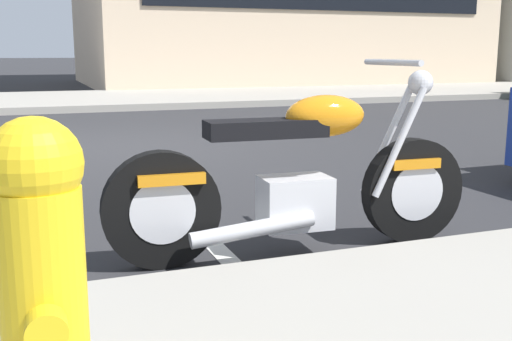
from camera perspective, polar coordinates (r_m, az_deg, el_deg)
The scene contains 5 objects.
ground_plane at distance 7.75m, azimuth -12.78°, elevation 2.04°, with size 260.00×260.00×0.00m, color #28282B.
sidewalk_far_curb at distance 19.78m, azimuth 20.81°, elevation 7.07°, with size 120.00×5.00×0.14m, color gray.
parking_stall_stripe at distance 3.77m, azimuth -3.86°, elevation -6.98°, with size 0.12×2.20×0.01m, color silver.
parked_motorcycle at distance 3.54m, azimuth 4.04°, elevation -0.98°, with size 2.20×0.62×1.12m.
fire_hydrant at distance 1.67m, azimuth -19.26°, elevation -9.25°, with size 0.24×0.36×0.87m.
Camera 1 is at (-1.02, -7.59, 1.16)m, focal length 43.05 mm.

